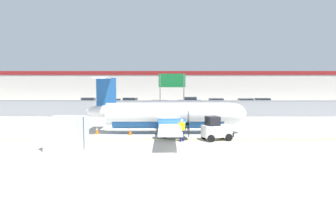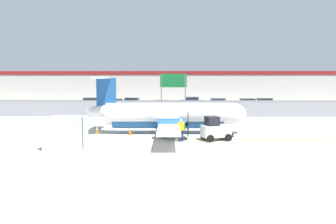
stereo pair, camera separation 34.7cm
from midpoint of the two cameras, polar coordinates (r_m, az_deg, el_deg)
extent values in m
plane|color=#BCB7AD|center=(23.97, 2.00, -5.63)|extent=(140.00, 140.00, 0.00)
cube|color=yellow|center=(25.93, 1.87, -4.76)|extent=(84.00, 0.20, 0.01)
cube|color=gray|center=(41.67, 1.28, 0.55)|extent=(98.00, 0.04, 2.00)
cylinder|color=slate|center=(41.59, 1.28, 1.99)|extent=(98.00, 0.10, 0.10)
cube|color=#38383A|center=(53.20, 1.06, 0.63)|extent=(98.00, 17.00, 0.12)
cube|color=beige|center=(71.52, 0.87, 4.46)|extent=(91.00, 8.00, 6.50)
cube|color=maroon|center=(67.52, 0.91, 6.81)|extent=(91.00, 0.20, 0.80)
cylinder|color=white|center=(28.38, -0.36, -0.30)|extent=(10.65, 2.03, 1.90)
ellipsoid|color=white|center=(28.92, 10.77, -0.28)|extent=(2.47, 1.83, 1.80)
ellipsoid|color=white|center=(28.90, -11.50, 0.10)|extent=(3.01, 1.08, 1.05)
cylinder|color=#1E5193|center=(28.44, -0.36, -1.34)|extent=(9.55, 1.59, 1.48)
cube|color=white|center=(28.44, -0.16, -1.44)|extent=(1.79, 16.02, 0.18)
cylinder|color=#1E5193|center=(31.03, 0.19, -0.85)|extent=(2.21, 0.93, 0.90)
cone|color=black|center=(31.06, 2.31, -0.85)|extent=(0.46, 0.45, 0.44)
cylinder|color=#262626|center=(31.07, 2.59, -0.85)|extent=(0.06, 2.10, 2.10)
cylinder|color=#1E5193|center=(25.87, 0.31, -2.14)|extent=(2.21, 0.93, 0.90)
cone|color=black|center=(25.90, 2.85, -2.14)|extent=(0.46, 0.45, 0.44)
cylinder|color=#262626|center=(25.91, 3.18, -2.14)|extent=(0.06, 2.10, 2.10)
cube|color=#1E5193|center=(28.75, -11.02, 2.77)|extent=(1.70, 0.20, 3.10)
cube|color=white|center=(28.75, -11.35, 5.86)|extent=(1.16, 4.81, 0.14)
cylinder|color=#59595B|center=(28.74, 7.14, -2.20)|extent=(0.14, 0.14, 0.97)
cylinder|color=black|center=(28.81, 7.12, -3.16)|extent=(0.60, 0.23, 0.60)
cylinder|color=#59595B|center=(30.68, -0.92, -1.59)|extent=(0.14, 0.14, 0.90)
cylinder|color=black|center=(30.74, -0.92, -2.42)|extent=(0.76, 0.23, 0.76)
cylinder|color=#59595B|center=(26.30, -1.01, -2.79)|extent=(0.14, 0.14, 0.90)
cylinder|color=black|center=(26.37, -1.01, -3.75)|extent=(0.76, 0.23, 0.76)
cube|color=silver|center=(25.64, 8.07, -3.29)|extent=(2.43, 1.73, 0.90)
cube|color=black|center=(25.38, 7.39, -1.54)|extent=(1.17, 1.23, 0.70)
cube|color=black|center=(26.20, 10.33, -3.79)|extent=(0.50, 1.09, 0.30)
cylinder|color=black|center=(26.57, 8.95, -3.97)|extent=(0.59, 0.35, 0.56)
cylinder|color=black|center=(25.52, 10.17, -4.38)|extent=(0.59, 0.35, 0.56)
cylinder|color=black|center=(25.93, 5.98, -4.17)|extent=(0.59, 0.35, 0.56)
cylinder|color=black|center=(24.86, 7.11, -4.60)|extent=(0.59, 0.35, 0.56)
cylinder|color=#191E4C|center=(25.01, 2.22, -4.17)|extent=(0.21, 0.21, 0.85)
cylinder|color=#191E4C|center=(24.92, 1.80, -4.20)|extent=(0.21, 0.21, 0.85)
cylinder|color=yellow|center=(24.85, 2.02, -2.53)|extent=(0.45, 0.45, 0.60)
cylinder|color=yellow|center=(24.95, 2.47, -2.44)|extent=(0.13, 0.13, 0.55)
cylinder|color=yellow|center=(24.76, 1.56, -2.50)|extent=(0.13, 0.13, 0.55)
sphere|color=tan|center=(24.80, 2.02, -1.53)|extent=(0.22, 0.22, 0.22)
cube|color=silver|center=(23.10, -17.68, -3.54)|extent=(2.63, 2.28, 2.20)
cube|color=#333338|center=(23.10, -17.68, -3.54)|extent=(2.43, 0.38, 2.20)
cube|color=orange|center=(29.15, -12.60, -3.71)|extent=(0.36, 0.36, 0.04)
cone|color=orange|center=(29.10, -12.62, -3.08)|extent=(0.28, 0.28, 0.60)
cylinder|color=white|center=(29.09, -12.62, -2.93)|extent=(0.17, 0.17, 0.08)
cube|color=orange|center=(28.22, -6.98, -3.92)|extent=(0.36, 0.36, 0.04)
cone|color=orange|center=(28.17, -6.98, -3.27)|extent=(0.28, 0.28, 0.60)
cylinder|color=white|center=(28.16, -6.99, -3.11)|extent=(0.17, 0.17, 0.08)
cube|color=orange|center=(31.06, 6.10, -3.03)|extent=(0.36, 0.36, 0.04)
cone|color=orange|center=(31.02, 6.10, -2.45)|extent=(0.28, 0.28, 0.60)
cylinder|color=white|center=(31.01, 6.10, -2.30)|extent=(0.17, 0.17, 0.08)
cube|color=orange|center=(31.31, 0.72, -2.94)|extent=(0.36, 0.36, 0.04)
cone|color=orange|center=(31.26, 0.72, -2.36)|extent=(0.28, 0.28, 0.60)
cylinder|color=white|center=(31.25, 0.72, -2.21)|extent=(0.17, 0.17, 0.08)
cube|color=slate|center=(56.75, -13.69, 1.47)|extent=(4.22, 1.76, 0.80)
cube|color=#262D38|center=(56.74, -13.85, 2.16)|extent=(2.22, 1.59, 0.56)
cylinder|color=black|center=(57.35, -12.12, 1.23)|extent=(0.60, 0.21, 0.60)
cylinder|color=black|center=(55.59, -12.49, 1.08)|extent=(0.60, 0.21, 0.60)
cylinder|color=black|center=(57.98, -14.83, 1.21)|extent=(0.60, 0.21, 0.60)
cylinder|color=black|center=(56.24, -15.28, 1.07)|extent=(0.60, 0.21, 0.60)
cube|color=black|center=(52.92, -9.98, 1.26)|extent=(4.38, 2.22, 0.80)
cube|color=#262D38|center=(52.83, -9.83, 1.99)|extent=(2.38, 1.83, 0.56)
cylinder|color=black|center=(52.54, -11.72, 0.85)|extent=(0.62, 0.27, 0.60)
cylinder|color=black|center=(54.23, -11.09, 1.00)|extent=(0.62, 0.27, 0.60)
cylinder|color=black|center=(51.68, -8.79, 0.82)|extent=(0.62, 0.27, 0.60)
cylinder|color=black|center=(53.40, -8.25, 0.98)|extent=(0.62, 0.27, 0.60)
cube|color=#B28C19|center=(55.42, -6.63, 1.50)|extent=(4.39, 2.26, 0.80)
cube|color=#262D38|center=(55.41, -6.78, 2.20)|extent=(2.39, 1.85, 0.56)
cylinder|color=black|center=(55.98, -5.00, 1.23)|extent=(0.62, 0.28, 0.60)
cylinder|color=black|center=(54.23, -5.43, 1.08)|extent=(0.62, 0.28, 0.60)
cylinder|color=black|center=(56.68, -7.76, 1.25)|extent=(0.62, 0.28, 0.60)
cylinder|color=black|center=(54.95, -8.27, 1.11)|extent=(0.62, 0.28, 0.60)
cube|color=silver|center=(48.60, -1.58, 0.96)|extent=(4.36, 2.14, 0.80)
cube|color=#262D38|center=(48.57, -1.76, 1.76)|extent=(2.36, 1.79, 0.56)
cylinder|color=black|center=(49.34, 0.18, 0.66)|extent=(0.62, 0.26, 0.60)
cylinder|color=black|center=(47.56, -0.06, 0.48)|extent=(0.62, 0.26, 0.60)
cylinder|color=black|center=(49.73, -3.03, 0.69)|extent=(0.62, 0.26, 0.60)
cylinder|color=black|center=(47.96, -3.38, 0.51)|extent=(0.62, 0.26, 0.60)
cube|color=navy|center=(57.74, 3.56, 1.69)|extent=(4.22, 1.76, 0.80)
cube|color=#262D38|center=(57.70, 3.71, 2.36)|extent=(2.22, 1.59, 0.56)
cylinder|color=black|center=(56.82, 2.18, 1.31)|extent=(0.60, 0.21, 0.60)
cylinder|color=black|center=(58.61, 2.15, 1.44)|extent=(0.60, 0.21, 0.60)
cylinder|color=black|center=(56.94, 5.00, 1.30)|extent=(0.60, 0.21, 0.60)
cylinder|color=black|center=(58.73, 4.88, 1.43)|extent=(0.60, 0.21, 0.60)
cube|color=#B28C19|center=(53.91, 8.02, 1.37)|extent=(4.28, 1.92, 0.80)
cube|color=#262D38|center=(53.90, 8.19, 2.09)|extent=(2.28, 1.67, 0.56)
cylinder|color=black|center=(52.81, 6.71, 0.95)|extent=(0.61, 0.23, 0.60)
cylinder|color=black|center=(54.58, 6.40, 1.10)|extent=(0.61, 0.23, 0.60)
cylinder|color=black|center=(53.34, 9.67, 0.95)|extent=(0.61, 0.23, 0.60)
cylinder|color=black|center=(55.09, 9.28, 1.10)|extent=(0.61, 0.23, 0.60)
cube|color=#B28C19|center=(54.57, 13.32, 1.32)|extent=(4.28, 1.91, 0.80)
cube|color=#262D38|center=(54.49, 13.19, 2.03)|extent=(2.28, 1.67, 0.56)
cylinder|color=black|center=(55.85, 14.45, 1.06)|extent=(0.61, 0.23, 0.60)
cylinder|color=black|center=(54.14, 15.00, 0.91)|extent=(0.61, 0.23, 0.60)
cylinder|color=black|center=(55.10, 11.66, 1.06)|extent=(0.61, 0.23, 0.60)
cylinder|color=black|center=(53.36, 12.13, 0.91)|extent=(0.61, 0.23, 0.60)
cube|color=#19662D|center=(56.09, 15.82, 1.37)|extent=(4.31, 2.00, 0.80)
cube|color=#262D38|center=(56.10, 15.98, 2.06)|extent=(2.31, 1.72, 0.56)
cylinder|color=black|center=(54.81, 14.74, 0.97)|extent=(0.61, 0.24, 0.60)
cylinder|color=black|center=(56.51, 14.16, 1.12)|extent=(0.61, 0.24, 0.60)
cylinder|color=black|center=(55.76, 17.47, 0.97)|extent=(0.61, 0.24, 0.60)
cylinder|color=black|center=(57.44, 16.82, 1.12)|extent=(0.61, 0.24, 0.60)
cylinder|color=slate|center=(43.94, -1.62, 3.10)|extent=(0.14, 0.14, 5.50)
cylinder|color=slate|center=(43.95, 2.56, 3.09)|extent=(0.14, 0.14, 5.50)
cube|color=#14662D|center=(43.88, 0.48, 5.51)|extent=(3.60, 0.10, 1.80)
camera|label=1|loc=(0.17, -90.34, -0.03)|focal=35.00mm
camera|label=2|loc=(0.17, 89.66, 0.03)|focal=35.00mm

